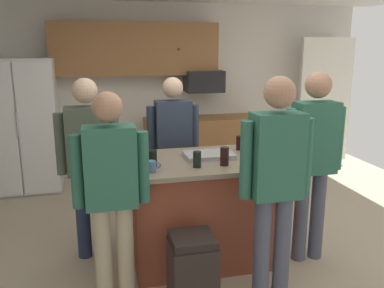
{
  "coord_description": "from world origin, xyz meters",
  "views": [
    {
      "loc": [
        -1.03,
        -3.52,
        1.98
      ],
      "look_at": [
        -0.13,
        0.23,
        1.05
      ],
      "focal_mm": 38.41,
      "sensor_mm": 36.0,
      "label": 1
    }
  ],
  "objects_px": {
    "glass_pilsner": "(224,156)",
    "serving_tray": "(209,155)",
    "refrigerator": "(22,126)",
    "person_guest_right": "(89,157)",
    "person_guest_by_door": "(173,142)",
    "mug_blue_stoneware": "(151,166)",
    "glass_short_whisky": "(153,158)",
    "person_host_foreground": "(111,187)",
    "mug_ceramic_white": "(247,150)",
    "trash_bin": "(192,273)",
    "person_guest_left": "(313,154)",
    "glass_stout_tall": "(197,159)",
    "tumbler_amber": "(240,143)",
    "person_elder_center": "(276,176)",
    "microwave_over_range": "(204,81)",
    "kitchen_island": "(200,209)",
    "glass_dark_ale": "(141,153)"
  },
  "relations": [
    {
      "from": "person_host_foreground",
      "to": "mug_blue_stoneware",
      "type": "relative_size",
      "value": 13.43
    },
    {
      "from": "glass_short_whisky",
      "to": "serving_tray",
      "type": "xyz_separation_m",
      "value": [
        0.54,
        0.17,
        -0.05
      ]
    },
    {
      "from": "mug_blue_stoneware",
      "to": "trash_bin",
      "type": "height_order",
      "value": "mug_blue_stoneware"
    },
    {
      "from": "glass_pilsner",
      "to": "tumbler_amber",
      "type": "bearing_deg",
      "value": 56.82
    },
    {
      "from": "glass_stout_tall",
      "to": "serving_tray",
      "type": "height_order",
      "value": "glass_stout_tall"
    },
    {
      "from": "person_guest_right",
      "to": "glass_stout_tall",
      "type": "distance_m",
      "value": 1.03
    },
    {
      "from": "microwave_over_range",
      "to": "person_guest_left",
      "type": "height_order",
      "value": "person_guest_left"
    },
    {
      "from": "person_guest_right",
      "to": "person_host_foreground",
      "type": "height_order",
      "value": "person_guest_right"
    },
    {
      "from": "mug_ceramic_white",
      "to": "person_elder_center",
      "type": "bearing_deg",
      "value": -95.9
    },
    {
      "from": "person_host_foreground",
      "to": "glass_stout_tall",
      "type": "bearing_deg",
      "value": -10.97
    },
    {
      "from": "refrigerator",
      "to": "person_guest_left",
      "type": "height_order",
      "value": "refrigerator"
    },
    {
      "from": "microwave_over_range",
      "to": "tumbler_amber",
      "type": "height_order",
      "value": "microwave_over_range"
    },
    {
      "from": "refrigerator",
      "to": "person_guest_right",
      "type": "bearing_deg",
      "value": -67.51
    },
    {
      "from": "person_guest_right",
      "to": "mug_blue_stoneware",
      "type": "xyz_separation_m",
      "value": [
        0.5,
        -0.55,
        0.04
      ]
    },
    {
      "from": "tumbler_amber",
      "to": "trash_bin",
      "type": "height_order",
      "value": "tumbler_amber"
    },
    {
      "from": "person_guest_left",
      "to": "glass_pilsner",
      "type": "height_order",
      "value": "person_guest_left"
    },
    {
      "from": "glass_dark_ale",
      "to": "person_guest_left",
      "type": "bearing_deg",
      "value": -11.78
    },
    {
      "from": "tumbler_amber",
      "to": "kitchen_island",
      "type": "bearing_deg",
      "value": -152.23
    },
    {
      "from": "person_guest_left",
      "to": "serving_tray",
      "type": "relative_size",
      "value": 4.0
    },
    {
      "from": "glass_stout_tall",
      "to": "tumbler_amber",
      "type": "relative_size",
      "value": 0.97
    },
    {
      "from": "mug_ceramic_white",
      "to": "serving_tray",
      "type": "height_order",
      "value": "mug_ceramic_white"
    },
    {
      "from": "glass_short_whisky",
      "to": "person_elder_center",
      "type": "bearing_deg",
      "value": -37.15
    },
    {
      "from": "person_elder_center",
      "to": "person_guest_left",
      "type": "height_order",
      "value": "person_elder_center"
    },
    {
      "from": "tumbler_amber",
      "to": "serving_tray",
      "type": "xyz_separation_m",
      "value": [
        -0.37,
        -0.2,
        -0.05
      ]
    },
    {
      "from": "person_host_foreground",
      "to": "glass_short_whisky",
      "type": "relative_size",
      "value": 11.73
    },
    {
      "from": "microwave_over_range",
      "to": "tumbler_amber",
      "type": "relative_size",
      "value": 3.91
    },
    {
      "from": "trash_bin",
      "to": "refrigerator",
      "type": "bearing_deg",
      "value": 116.98
    },
    {
      "from": "person_host_foreground",
      "to": "tumbler_amber",
      "type": "distance_m",
      "value": 1.49
    },
    {
      "from": "person_guest_by_door",
      "to": "mug_blue_stoneware",
      "type": "distance_m",
      "value": 1.15
    },
    {
      "from": "mug_blue_stoneware",
      "to": "mug_ceramic_white",
      "type": "distance_m",
      "value": 1.0
    },
    {
      "from": "glass_pilsner",
      "to": "person_elder_center",
      "type": "bearing_deg",
      "value": -66.14
    },
    {
      "from": "mug_blue_stoneware",
      "to": "trash_bin",
      "type": "xyz_separation_m",
      "value": [
        0.23,
        -0.47,
        -0.72
      ]
    },
    {
      "from": "mug_ceramic_white",
      "to": "glass_stout_tall",
      "type": "distance_m",
      "value": 0.62
    },
    {
      "from": "refrigerator",
      "to": "person_host_foreground",
      "type": "height_order",
      "value": "refrigerator"
    },
    {
      "from": "kitchen_island",
      "to": "glass_pilsner",
      "type": "xyz_separation_m",
      "value": [
        0.16,
        -0.23,
        0.56
      ]
    },
    {
      "from": "refrigerator",
      "to": "glass_stout_tall",
      "type": "height_order",
      "value": "refrigerator"
    },
    {
      "from": "glass_pilsner",
      "to": "serving_tray",
      "type": "distance_m",
      "value": 0.29
    },
    {
      "from": "mug_ceramic_white",
      "to": "tumbler_amber",
      "type": "bearing_deg",
      "value": 91.38
    },
    {
      "from": "glass_short_whisky",
      "to": "person_guest_right",
      "type": "bearing_deg",
      "value": 142.74
    },
    {
      "from": "trash_bin",
      "to": "person_guest_right",
      "type": "bearing_deg",
      "value": 125.36
    },
    {
      "from": "microwave_over_range",
      "to": "person_host_foreground",
      "type": "height_order",
      "value": "person_host_foreground"
    },
    {
      "from": "microwave_over_range",
      "to": "glass_stout_tall",
      "type": "height_order",
      "value": "microwave_over_range"
    },
    {
      "from": "person_host_foreground",
      "to": "refrigerator",
      "type": "bearing_deg",
      "value": 77.54
    },
    {
      "from": "refrigerator",
      "to": "glass_stout_tall",
      "type": "distance_m",
      "value": 3.22
    },
    {
      "from": "trash_bin",
      "to": "tumbler_amber",
      "type": "bearing_deg",
      "value": 54.05
    },
    {
      "from": "mug_ceramic_white",
      "to": "trash_bin",
      "type": "relative_size",
      "value": 0.21
    },
    {
      "from": "refrigerator",
      "to": "person_elder_center",
      "type": "relative_size",
      "value": 1.03
    },
    {
      "from": "person_guest_by_door",
      "to": "tumbler_amber",
      "type": "xyz_separation_m",
      "value": [
        0.56,
        -0.56,
        0.09
      ]
    },
    {
      "from": "refrigerator",
      "to": "glass_short_whisky",
      "type": "bearing_deg",
      "value": -60.93
    },
    {
      "from": "person_guest_left",
      "to": "kitchen_island",
      "type": "bearing_deg",
      "value": 0.0
    }
  ]
}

